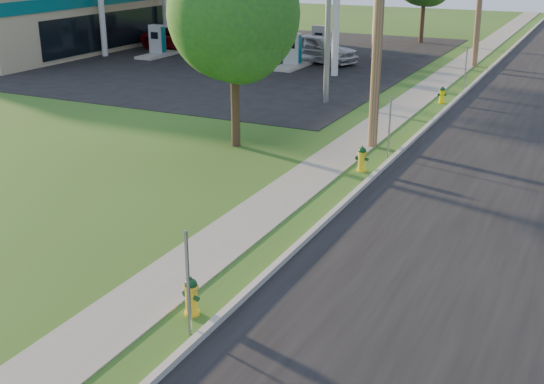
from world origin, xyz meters
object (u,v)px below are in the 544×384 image
object	(u,v)px
fuel_pump_sw	(193,37)
tree_verge	(235,20)
fuel_pump_nw	(158,45)
car_red	(179,38)
hydrant_near	(191,296)
hydrant_mid	(362,159)
fuel_pump_ne	(292,55)
fuel_pump_se	(320,46)
car_silver	(318,49)
hydrant_far	(442,95)

from	to	relation	value
fuel_pump_sw	tree_verge	distance (m)	23.75
fuel_pump_sw	tree_verge	xyz separation A→B (m)	(13.78, -19.02, 3.47)
fuel_pump_nw	car_red	bearing A→B (deg)	98.90
hydrant_near	fuel_pump_sw	bearing A→B (deg)	122.22
hydrant_mid	car_red	world-z (taller)	car_red
fuel_pump_nw	fuel_pump_ne	size ratio (longest dim) A/B	1.00
hydrant_mid	tree_verge	bearing A→B (deg)	171.53
fuel_pump_ne	fuel_pump_sw	distance (m)	9.85
hydrant_near	car_red	xyz separation A→B (m)	(-18.89, 28.35, 0.32)
fuel_pump_ne	tree_verge	size ratio (longest dim) A/B	0.49
fuel_pump_se	fuel_pump_ne	bearing A→B (deg)	-90.00
fuel_pump_ne	fuel_pump_sw	xyz separation A→B (m)	(-9.00, 4.00, 0.00)
fuel_pump_nw	fuel_pump_se	size ratio (longest dim) A/B	1.00
fuel_pump_sw	car_red	size ratio (longest dim) A/B	0.63
fuel_pump_sw	car_red	distance (m)	0.98
hydrant_mid	car_red	bearing A→B (deg)	135.12
fuel_pump_sw	hydrant_near	size ratio (longest dim) A/B	4.11
fuel_pump_ne	car_red	xyz separation A→B (m)	(-9.49, 3.15, -0.02)
tree_verge	hydrant_mid	world-z (taller)	tree_verge
hydrant_mid	car_silver	size ratio (longest dim) A/B	0.16
fuel_pump_se	car_silver	world-z (taller)	fuel_pump_se
hydrant_mid	car_silver	distance (m)	19.91
hydrant_near	tree_verge	bearing A→B (deg)	114.41
tree_verge	hydrant_near	bearing A→B (deg)	-65.59
tree_verge	car_silver	size ratio (longest dim) A/B	1.35
fuel_pump_sw	car_silver	distance (m)	9.83
car_silver	hydrant_far	bearing A→B (deg)	-114.32
fuel_pump_sw	hydrant_far	distance (m)	20.69
hydrant_mid	hydrant_far	bearing A→B (deg)	89.78
hydrant_mid	hydrant_far	distance (m)	10.46
fuel_pump_ne	car_red	distance (m)	10.00
fuel_pump_ne	hydrant_near	world-z (taller)	fuel_pump_ne
fuel_pump_sw	hydrant_mid	bearing A→B (deg)	-46.90
tree_verge	hydrant_mid	bearing A→B (deg)	-8.47
fuel_pump_sw	fuel_pump_se	world-z (taller)	same
fuel_pump_nw	fuel_pump_sw	world-z (taller)	same
car_silver	hydrant_mid	bearing A→B (deg)	-138.15
fuel_pump_nw	hydrant_mid	size ratio (longest dim) A/B	4.04
fuel_pump_se	hydrant_near	distance (m)	30.68
hydrant_far	car_red	distance (m)	20.77
fuel_pump_nw	hydrant_near	world-z (taller)	fuel_pump_nw
fuel_pump_se	hydrant_near	world-z (taller)	fuel_pump_se
fuel_pump_se	hydrant_mid	size ratio (longest dim) A/B	4.04
fuel_pump_nw	hydrant_mid	distance (m)	24.24
fuel_pump_se	hydrant_far	size ratio (longest dim) A/B	4.37
fuel_pump_sw	car_silver	world-z (taller)	fuel_pump_sw
hydrant_near	fuel_pump_ne	bearing A→B (deg)	110.46
fuel_pump_ne	tree_verge	distance (m)	16.14
fuel_pump_se	hydrant_far	distance (m)	13.27
fuel_pump_ne	hydrant_mid	bearing A→B (deg)	-58.97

